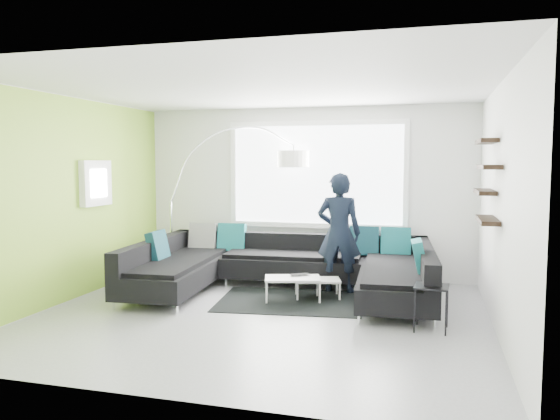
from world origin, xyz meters
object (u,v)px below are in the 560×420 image
object	(u,v)px
side_table	(431,308)
laptop	(301,275)
sectional_sofa	(283,269)
coffee_table	(305,288)
arc_lamp	(171,202)
person	(339,233)

from	to	relation	value
side_table	laptop	bearing A→B (deg)	150.39
sectional_sofa	coffee_table	size ratio (longest dim) A/B	4.36
arc_lamp	laptop	world-z (taller)	arc_lamp
sectional_sofa	coffee_table	xyz separation A→B (m)	(0.34, -0.07, -0.23)
coffee_table	laptop	distance (m)	0.18
sectional_sofa	laptop	size ratio (longest dim) A/B	12.81
side_table	person	xyz separation A→B (m)	(-1.31, 1.54, 0.62)
coffee_table	laptop	bearing A→B (deg)	166.54
coffee_table	person	xyz separation A→B (m)	(0.38, 0.54, 0.72)
laptop	coffee_table	bearing A→B (deg)	-29.92
coffee_table	laptop	size ratio (longest dim) A/B	2.94
side_table	sectional_sofa	bearing A→B (deg)	152.15
coffee_table	sectional_sofa	bearing A→B (deg)	151.77
coffee_table	laptop	xyz separation A→B (m)	(-0.06, -0.00, 0.17)
coffee_table	person	bearing A→B (deg)	38.93
sectional_sofa	arc_lamp	distance (m)	2.45
laptop	side_table	bearing A→B (deg)	-62.37
arc_lamp	coffee_table	bearing A→B (deg)	-33.21
person	arc_lamp	bearing A→B (deg)	-10.21
arc_lamp	person	xyz separation A→B (m)	(2.86, -0.34, -0.37)
side_table	laptop	world-z (taller)	side_table
coffee_table	arc_lamp	xyz separation A→B (m)	(-2.48, 0.88, 1.09)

